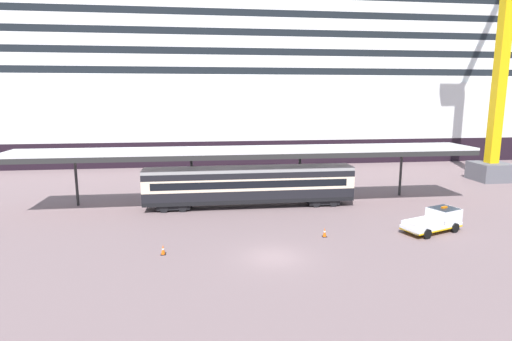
% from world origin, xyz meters
% --- Properties ---
extents(ground_plane, '(400.00, 400.00, 0.00)m').
position_xyz_m(ground_plane, '(0.00, 0.00, 0.00)').
color(ground_plane, '#745E61').
extents(cruise_ship, '(143.43, 28.91, 37.29)m').
position_xyz_m(cruise_ship, '(12.18, 53.29, 13.10)').
color(cruise_ship, black).
rests_on(cruise_ship, ground).
extents(platform_canopy, '(46.91, 5.36, 5.95)m').
position_xyz_m(platform_canopy, '(-0.20, 13.95, 5.72)').
color(platform_canopy, silver).
rests_on(platform_canopy, ground).
extents(train_carriage, '(21.14, 2.81, 4.11)m').
position_xyz_m(train_carriage, '(-0.20, 13.55, 2.30)').
color(train_carriage, black).
rests_on(train_carriage, ground).
extents(service_truck, '(5.58, 3.71, 2.02)m').
position_xyz_m(service_truck, '(14.39, 3.87, 0.99)').
color(service_truck, white).
rests_on(service_truck, ground).
extents(traffic_cone_near, '(0.36, 0.36, 0.74)m').
position_xyz_m(traffic_cone_near, '(-7.79, 1.48, 0.36)').
color(traffic_cone_near, black).
rests_on(traffic_cone_near, ground).
extents(traffic_cone_mid, '(0.36, 0.36, 0.76)m').
position_xyz_m(traffic_cone_mid, '(4.76, 3.67, 0.38)').
color(traffic_cone_mid, black).
rests_on(traffic_cone_mid, ground).
extents(dockside_crane, '(13.15, 4.40, 60.97)m').
position_xyz_m(dockside_crane, '(34.04, 22.76, 18.29)').
color(dockside_crane, '#595960').
rests_on(dockside_crane, ground).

